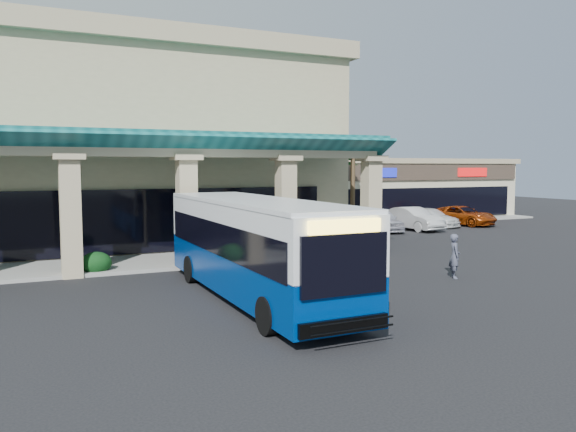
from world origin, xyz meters
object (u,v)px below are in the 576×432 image
car_gray (462,216)px  transit_bus (255,249)px  pedestrian (455,256)px  car_red (431,217)px  car_white (413,219)px  car_silver (381,220)px

car_gray → transit_bus: bearing=-161.2°
transit_bus → car_gray: size_ratio=2.30×
pedestrian → car_red: bearing=-9.2°
pedestrian → car_gray: pedestrian is taller
transit_bus → pedestrian: transit_bus is taller
car_white → car_red: car_white is taller
car_red → car_white: bearing=-166.9°
pedestrian → car_white: pedestrian is taller
car_gray → car_red: bearing=159.4°
car_white → car_gray: 5.37m
car_silver → car_white: (2.42, -0.21, 0.03)m
car_white → car_red: bearing=22.3°
transit_bus → car_white: bearing=39.2°
car_white → car_gray: car_white is taller
car_silver → car_red: 5.15m
car_white → transit_bus: bearing=-145.5°
pedestrian → car_white: size_ratio=0.37×
transit_bus → car_white: (16.84, 13.98, -0.84)m
car_red → car_gray: 2.67m
car_silver → car_gray: 7.73m
car_silver → car_gray: bearing=16.9°
car_red → car_silver: bearing=178.5°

